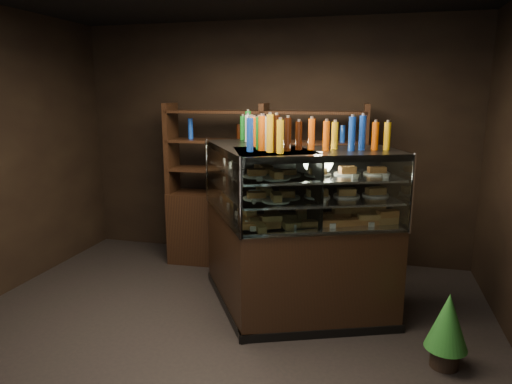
% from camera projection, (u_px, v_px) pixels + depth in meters
% --- Properties ---
extents(ground, '(5.00, 5.00, 0.00)m').
position_uv_depth(ground, '(204.00, 353.00, 3.79)').
color(ground, black).
rests_on(ground, ground).
extents(room_shell, '(5.02, 5.02, 3.01)m').
position_uv_depth(room_shell, '(198.00, 117.00, 3.38)').
color(room_shell, black).
rests_on(room_shell, ground).
extents(display_case, '(2.14, 1.67, 1.63)m').
position_uv_depth(display_case, '(285.00, 259.00, 4.42)').
color(display_case, black).
rests_on(display_case, ground).
extents(food_display, '(1.72, 1.25, 0.49)m').
position_uv_depth(food_display, '(286.00, 191.00, 4.28)').
color(food_display, '#DC824F').
rests_on(food_display, display_case).
extents(bottles_top, '(1.55, 1.10, 0.30)m').
position_uv_depth(bottles_top, '(287.00, 133.00, 4.17)').
color(bottles_top, silver).
rests_on(bottles_top, display_case).
extents(potted_conifer, '(0.33, 0.33, 0.70)m').
position_uv_depth(potted_conifer, '(448.00, 320.00, 3.52)').
color(potted_conifer, black).
rests_on(potted_conifer, ground).
extents(back_shelving, '(2.42, 0.54, 2.00)m').
position_uv_depth(back_shelving, '(264.00, 219.00, 5.59)').
color(back_shelving, black).
rests_on(back_shelving, ground).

